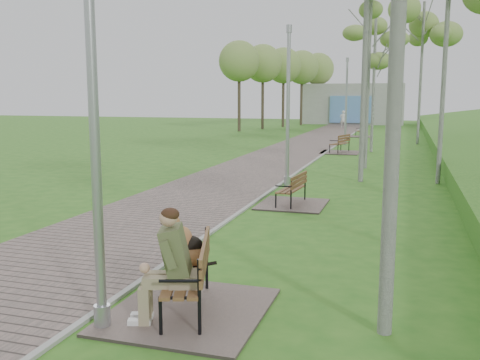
# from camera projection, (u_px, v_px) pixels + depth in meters

# --- Properties ---
(ground) EXTENTS (120.00, 120.00, 0.00)m
(ground) POSITION_uv_depth(u_px,v_px,m) (56.00, 342.00, 6.13)
(ground) COLOR #2F6A1E
(ground) RESTS_ON ground
(walkway) EXTENTS (3.50, 67.00, 0.04)m
(walkway) POSITION_uv_depth(u_px,v_px,m) (291.00, 152.00, 26.92)
(walkway) COLOR #635650
(walkway) RESTS_ON ground
(kerb) EXTENTS (0.10, 67.00, 0.05)m
(kerb) POSITION_uv_depth(u_px,v_px,m) (326.00, 153.00, 26.41)
(kerb) COLOR #999993
(kerb) RESTS_ON ground
(building_north) EXTENTS (10.00, 5.20, 4.00)m
(building_north) POSITION_uv_depth(u_px,v_px,m) (353.00, 104.00, 54.35)
(building_north) COLOR #9E9E99
(building_north) RESTS_ON ground
(bench_main) EXTENTS (1.94, 2.16, 1.70)m
(bench_main) POSITION_uv_depth(u_px,v_px,m) (180.00, 278.00, 6.89)
(bench_main) COLOR #635650
(bench_main) RESTS_ON ground
(bench_second) EXTENTS (1.67, 1.86, 1.03)m
(bench_second) POSITION_uv_depth(u_px,v_px,m) (291.00, 198.00, 13.81)
(bench_second) COLOR #635650
(bench_second) RESTS_ON ground
(bench_third) EXTENTS (1.84, 2.05, 1.13)m
(bench_third) POSITION_uv_depth(u_px,v_px,m) (340.00, 149.00, 26.52)
(bench_third) COLOR #635650
(bench_third) RESTS_ON ground
(bench_far) EXTENTS (1.54, 1.71, 0.95)m
(bench_far) POSITION_uv_depth(u_px,v_px,m) (360.00, 134.00, 36.88)
(bench_far) COLOR #635650
(bench_far) RESTS_ON ground
(lamp_post_near) EXTENTS (0.20, 0.20, 5.14)m
(lamp_post_near) POSITION_uv_depth(u_px,v_px,m) (94.00, 131.00, 6.12)
(lamp_post_near) COLOR #9C9EA3
(lamp_post_near) RESTS_ON ground
(lamp_post_second) EXTENTS (0.19, 0.19, 4.93)m
(lamp_post_second) POSITION_uv_depth(u_px,v_px,m) (288.00, 112.00, 16.56)
(lamp_post_second) COLOR #9C9EA3
(lamp_post_second) RESTS_ON ground
(lamp_post_third) EXTENTS (0.19, 0.19, 4.95)m
(lamp_post_third) POSITION_uv_depth(u_px,v_px,m) (346.00, 104.00, 30.63)
(lamp_post_third) COLOR #9C9EA3
(lamp_post_third) RESTS_ON ground
(lamp_post_far) EXTENTS (0.19, 0.19, 4.99)m
(lamp_post_far) POSITION_uv_depth(u_px,v_px,m) (366.00, 101.00, 47.74)
(lamp_post_far) COLOR #9C9EA3
(lamp_post_far) RESTS_ON ground
(pedestrian_near) EXTENTS (0.66, 0.55, 1.53)m
(pedestrian_near) POSITION_uv_depth(u_px,v_px,m) (343.00, 119.00, 47.14)
(pedestrian_near) COLOR silver
(pedestrian_near) RESTS_ON ground
(birch_mid_c) EXTENTS (2.34, 2.34, 7.85)m
(birch_mid_c) POSITION_uv_depth(u_px,v_px,m) (371.00, 5.00, 19.95)
(birch_mid_c) COLOR silver
(birch_mid_c) RESTS_ON ground
(birch_far_a) EXTENTS (2.70, 2.70, 8.38)m
(birch_far_a) POSITION_uv_depth(u_px,v_px,m) (423.00, 29.00, 30.27)
(birch_far_a) COLOR silver
(birch_far_a) RESTS_ON ground
(birch_far_b) EXTENTS (2.26, 2.26, 6.82)m
(birch_far_b) POSITION_uv_depth(u_px,v_px,m) (375.00, 43.00, 26.10)
(birch_far_b) COLOR silver
(birch_far_b) RESTS_ON ground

